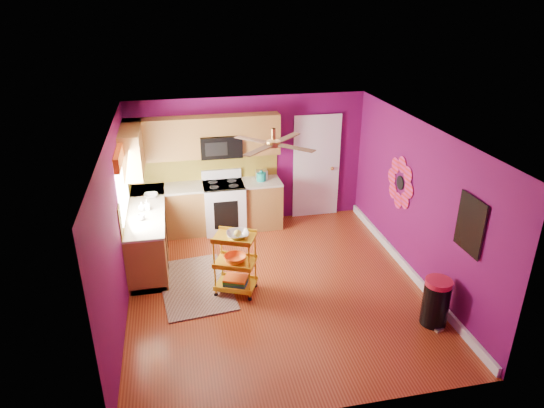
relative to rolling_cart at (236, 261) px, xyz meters
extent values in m
plane|color=maroon|center=(0.62, 0.01, -0.55)|extent=(5.00, 5.00, 0.00)
cube|color=#5F0A4A|center=(0.62, 2.51, 0.70)|extent=(4.50, 0.04, 2.50)
cube|color=#5F0A4A|center=(0.62, -2.49, 0.70)|extent=(4.50, 0.04, 2.50)
cube|color=#5F0A4A|center=(-1.63, 0.01, 0.70)|extent=(0.04, 5.00, 2.50)
cube|color=#5F0A4A|center=(2.87, 0.01, 0.70)|extent=(0.04, 5.00, 2.50)
cube|color=silver|center=(0.62, 0.01, 1.95)|extent=(4.50, 5.00, 0.04)
cube|color=white|center=(2.84, 0.01, -0.48)|extent=(0.05, 4.90, 0.14)
cube|color=brown|center=(-1.33, 1.36, -0.10)|extent=(0.60, 2.30, 0.90)
cube|color=brown|center=(-0.23, 2.21, -0.10)|extent=(2.80, 0.60, 0.90)
cube|color=beige|center=(-1.33, 1.36, 0.37)|extent=(0.63, 2.30, 0.04)
cube|color=beige|center=(-0.23, 2.21, 0.37)|extent=(2.80, 0.63, 0.04)
cube|color=black|center=(-1.33, 1.36, -0.50)|extent=(0.54, 2.30, 0.10)
cube|color=black|center=(-0.23, 2.21, -0.50)|extent=(2.80, 0.54, 0.10)
cube|color=white|center=(0.07, 2.18, -0.09)|extent=(0.76, 0.66, 0.92)
cube|color=black|center=(0.07, 2.18, 0.37)|extent=(0.76, 0.62, 0.03)
cube|color=white|center=(0.07, 2.46, 0.49)|extent=(0.76, 0.06, 0.18)
cube|color=black|center=(0.07, 1.85, -0.10)|extent=(0.45, 0.02, 0.55)
cube|color=brown|center=(-0.97, 2.34, 1.27)|extent=(1.32, 0.33, 0.75)
cube|color=brown|center=(0.81, 2.34, 1.27)|extent=(0.72, 0.33, 0.75)
cube|color=brown|center=(0.07, 2.34, 1.48)|extent=(0.76, 0.33, 0.34)
cube|color=brown|center=(-1.46, 1.86, 1.27)|extent=(0.33, 1.30, 0.75)
cube|color=black|center=(0.07, 2.31, 1.10)|extent=(0.76, 0.38, 0.40)
cube|color=olive|center=(-0.23, 2.50, 0.64)|extent=(2.80, 0.01, 0.51)
cube|color=olive|center=(-1.62, 1.36, 0.64)|extent=(0.01, 2.30, 0.51)
cube|color=white|center=(-1.61, 1.06, 1.00)|extent=(0.03, 1.20, 1.00)
cube|color=orange|center=(-1.58, 1.06, 1.47)|extent=(0.08, 1.35, 0.22)
cube|color=white|center=(1.97, 2.48, 0.47)|extent=(0.85, 0.04, 2.05)
cube|color=white|center=(1.97, 2.46, 0.47)|extent=(0.95, 0.02, 2.15)
sphere|color=#BF8C3F|center=(2.29, 2.43, 0.45)|extent=(0.07, 0.07, 0.07)
cylinder|color=black|center=(2.85, 0.61, 0.80)|extent=(0.01, 0.24, 0.24)
cube|color=#1AA4A9|center=(2.85, -1.39, 1.00)|extent=(0.03, 0.52, 0.72)
cube|color=black|center=(2.84, -1.39, 1.00)|extent=(0.01, 0.56, 0.76)
cylinder|color=#BF8C3F|center=(0.62, 0.21, 1.87)|extent=(0.06, 0.06, 0.16)
cylinder|color=#BF8C3F|center=(0.62, 0.21, 1.73)|extent=(0.20, 0.20, 0.08)
cube|color=#4C2D19|center=(0.89, 0.48, 1.73)|extent=(0.47, 0.47, 0.01)
cube|color=#4C2D19|center=(0.35, 0.48, 1.73)|extent=(0.47, 0.47, 0.01)
cube|color=#4C2D19|center=(0.35, -0.06, 1.73)|extent=(0.47, 0.47, 0.01)
cube|color=#4C2D19|center=(0.89, -0.06, 1.73)|extent=(0.47, 0.47, 0.01)
cube|color=black|center=(-0.62, 0.30, -0.54)|extent=(1.22, 1.79, 0.02)
cylinder|color=gold|center=(-0.33, -0.06, -0.05)|extent=(0.03, 0.03, 0.92)
cylinder|color=gold|center=(0.16, -0.27, -0.05)|extent=(0.03, 0.03, 0.92)
cylinder|color=gold|center=(-0.18, 0.28, -0.05)|extent=(0.03, 0.03, 0.92)
cylinder|color=gold|center=(0.31, 0.07, -0.05)|extent=(0.03, 0.03, 0.92)
sphere|color=black|center=(-0.33, -0.06, -0.52)|extent=(0.07, 0.07, 0.07)
sphere|color=black|center=(0.16, -0.27, -0.52)|extent=(0.07, 0.07, 0.07)
sphere|color=black|center=(-0.18, 0.28, -0.52)|extent=(0.07, 0.07, 0.07)
sphere|color=black|center=(0.31, 0.07, -0.52)|extent=(0.07, 0.07, 0.07)
cube|color=gold|center=(-0.01, 0.00, 0.39)|extent=(0.72, 0.64, 0.03)
cube|color=gold|center=(-0.01, 0.00, -0.03)|extent=(0.72, 0.64, 0.03)
cube|color=gold|center=(-0.01, 0.00, -0.42)|extent=(0.72, 0.64, 0.03)
imported|color=beige|center=(0.04, -0.02, 0.45)|extent=(0.43, 0.43, 0.08)
sphere|color=yellow|center=(0.04, -0.02, 0.47)|extent=(0.11, 0.11, 0.11)
imported|color=orange|center=(-0.01, 0.00, 0.04)|extent=(0.45, 0.45, 0.11)
cube|color=navy|center=(-0.01, 0.00, -0.39)|extent=(0.42, 0.38, 0.04)
cube|color=#267233|center=(-0.01, 0.00, -0.35)|extent=(0.42, 0.38, 0.04)
cube|color=orange|center=(-0.01, 0.00, -0.31)|extent=(0.42, 0.38, 0.03)
cylinder|color=black|center=(2.59, -1.31, -0.24)|extent=(0.47, 0.47, 0.63)
cylinder|color=#B91A36|center=(2.59, -1.31, 0.11)|extent=(0.37, 0.37, 0.07)
cube|color=beige|center=(2.59, -1.50, -0.54)|extent=(0.14, 0.10, 0.03)
cylinder|color=#149787|center=(0.81, 2.22, 0.47)|extent=(0.18, 0.18, 0.16)
sphere|color=#149787|center=(0.81, 2.22, 0.57)|extent=(0.06, 0.06, 0.06)
cube|color=beige|center=(0.83, 2.30, 0.48)|extent=(0.22, 0.15, 0.18)
imported|color=#EA3F72|center=(-1.28, 1.28, 0.48)|extent=(0.08, 0.09, 0.19)
imported|color=white|center=(-1.37, 1.27, 0.46)|extent=(0.12, 0.12, 0.16)
imported|color=white|center=(-1.24, 1.83, 0.42)|extent=(0.24, 0.24, 0.06)
imported|color=white|center=(-1.37, 0.90, 0.43)|extent=(0.12, 0.12, 0.09)
camera|label=1|loc=(-0.74, -6.28, 3.74)|focal=32.00mm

